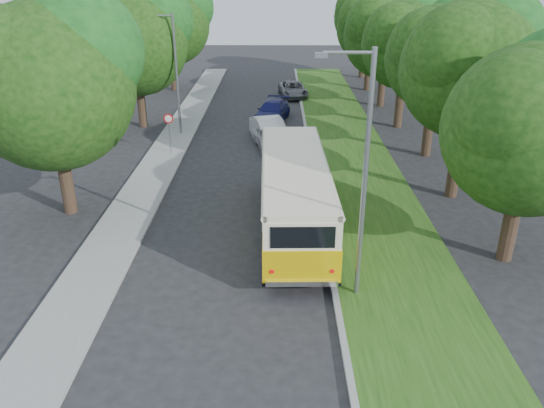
{
  "coord_description": "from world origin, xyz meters",
  "views": [
    {
      "loc": [
        1.64,
        -17.34,
        9.95
      ],
      "look_at": [
        1.47,
        1.6,
        1.5
      ],
      "focal_mm": 35.0,
      "sensor_mm": 36.0,
      "label": 1
    }
  ],
  "objects_px": {
    "car_grey": "(293,89)",
    "vintage_bus": "(294,196)",
    "car_white": "(270,131)",
    "car_silver": "(269,138)",
    "car_blue": "(272,111)",
    "lamppost_near": "(362,173)",
    "lamppost_far": "(175,71)"
  },
  "relations": [
    {
      "from": "car_silver",
      "to": "car_white",
      "type": "xyz_separation_m",
      "value": [
        0.02,
        1.02,
        0.11
      ]
    },
    {
      "from": "lamppost_near",
      "to": "car_grey",
      "type": "relative_size",
      "value": 1.77
    },
    {
      "from": "lamppost_far",
      "to": "car_silver",
      "type": "distance_m",
      "value": 7.37
    },
    {
      "from": "lamppost_far",
      "to": "car_grey",
      "type": "xyz_separation_m",
      "value": [
        7.7,
        11.21,
        -3.49
      ]
    },
    {
      "from": "lamppost_near",
      "to": "lamppost_far",
      "type": "bearing_deg",
      "value": 115.71
    },
    {
      "from": "lamppost_near",
      "to": "vintage_bus",
      "type": "bearing_deg",
      "value": 110.77
    },
    {
      "from": "lamppost_far",
      "to": "car_blue",
      "type": "height_order",
      "value": "lamppost_far"
    },
    {
      "from": "lamppost_near",
      "to": "car_grey",
      "type": "distance_m",
      "value": 29.97
    },
    {
      "from": "car_grey",
      "to": "lamppost_near",
      "type": "bearing_deg",
      "value": -93.86
    },
    {
      "from": "lamppost_far",
      "to": "vintage_bus",
      "type": "distance_m",
      "value": 15.6
    },
    {
      "from": "vintage_bus",
      "to": "car_grey",
      "type": "bearing_deg",
      "value": 87.45
    },
    {
      "from": "vintage_bus",
      "to": "car_grey",
      "type": "height_order",
      "value": "vintage_bus"
    },
    {
      "from": "car_silver",
      "to": "car_grey",
      "type": "bearing_deg",
      "value": 69.88
    },
    {
      "from": "vintage_bus",
      "to": "car_blue",
      "type": "height_order",
      "value": "vintage_bus"
    },
    {
      "from": "vintage_bus",
      "to": "lamppost_near",
      "type": "bearing_deg",
      "value": -70.34
    },
    {
      "from": "vintage_bus",
      "to": "car_blue",
      "type": "xyz_separation_m",
      "value": [
        -1.04,
        17.17,
        -0.84
      ]
    },
    {
      "from": "car_silver",
      "to": "car_grey",
      "type": "height_order",
      "value": "car_silver"
    },
    {
      "from": "car_silver",
      "to": "car_blue",
      "type": "xyz_separation_m",
      "value": [
        0.12,
        6.22,
        0.03
      ]
    },
    {
      "from": "car_grey",
      "to": "vintage_bus",
      "type": "bearing_deg",
      "value": -97.63
    },
    {
      "from": "car_white",
      "to": "car_blue",
      "type": "height_order",
      "value": "car_white"
    },
    {
      "from": "lamppost_far",
      "to": "car_blue",
      "type": "relative_size",
      "value": 1.59
    },
    {
      "from": "vintage_bus",
      "to": "car_blue",
      "type": "relative_size",
      "value": 2.18
    },
    {
      "from": "car_blue",
      "to": "car_grey",
      "type": "bearing_deg",
      "value": 90.18
    },
    {
      "from": "lamppost_far",
      "to": "vintage_bus",
      "type": "bearing_deg",
      "value": -62.64
    },
    {
      "from": "car_white",
      "to": "car_silver",
      "type": "bearing_deg",
      "value": -107.49
    },
    {
      "from": "car_silver",
      "to": "car_blue",
      "type": "distance_m",
      "value": 6.22
    },
    {
      "from": "car_white",
      "to": "car_blue",
      "type": "xyz_separation_m",
      "value": [
        0.1,
        5.2,
        -0.08
      ]
    },
    {
      "from": "lamppost_far",
      "to": "car_silver",
      "type": "bearing_deg",
      "value": -24.64
    },
    {
      "from": "vintage_bus",
      "to": "car_white",
      "type": "bearing_deg",
      "value": 94.33
    },
    {
      "from": "lamppost_near",
      "to": "car_grey",
      "type": "bearing_deg",
      "value": 92.33
    },
    {
      "from": "car_white",
      "to": "car_grey",
      "type": "bearing_deg",
      "value": 66.12
    },
    {
      "from": "lamppost_near",
      "to": "car_white",
      "type": "bearing_deg",
      "value": 100.03
    }
  ]
}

